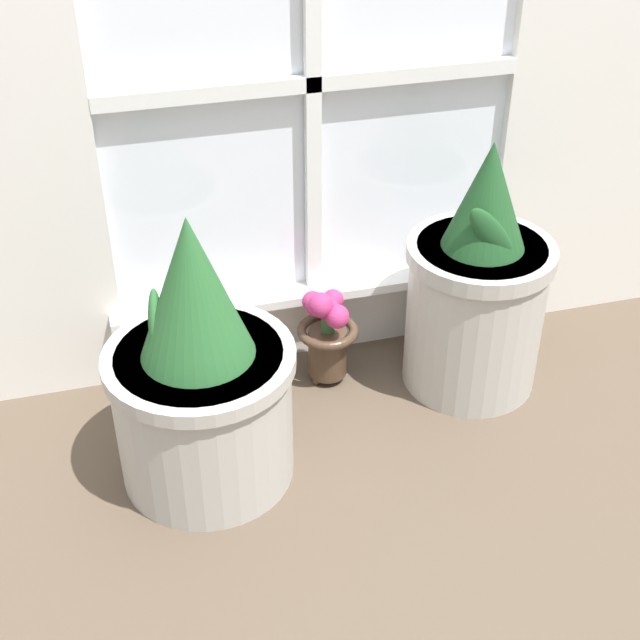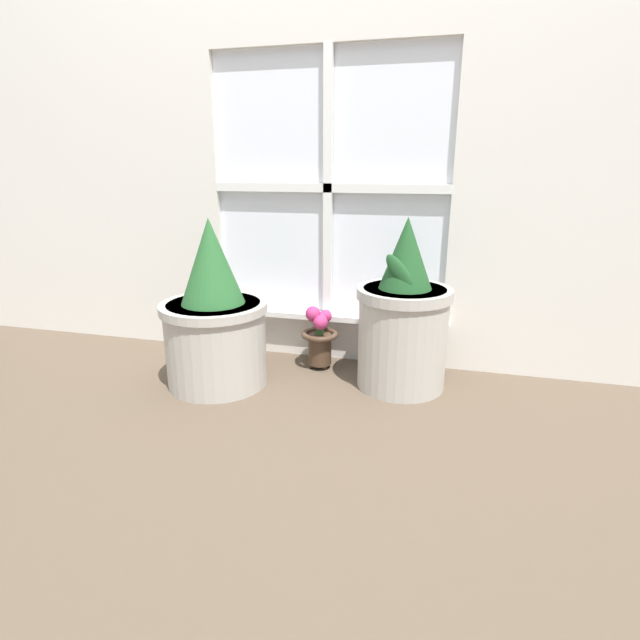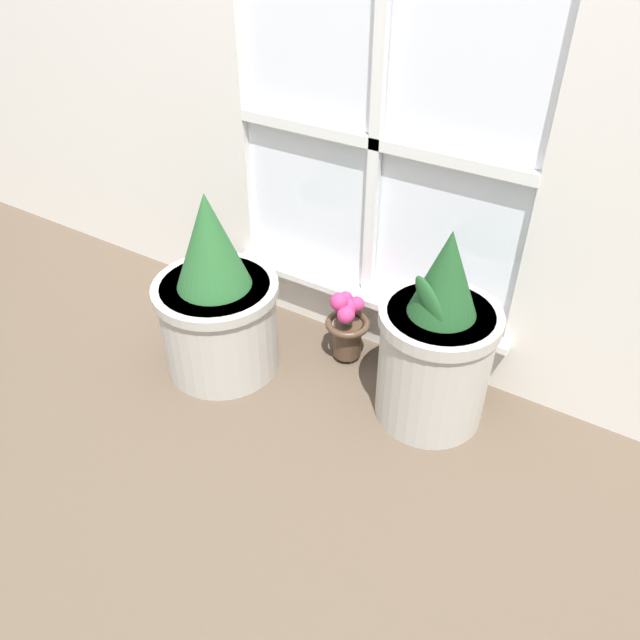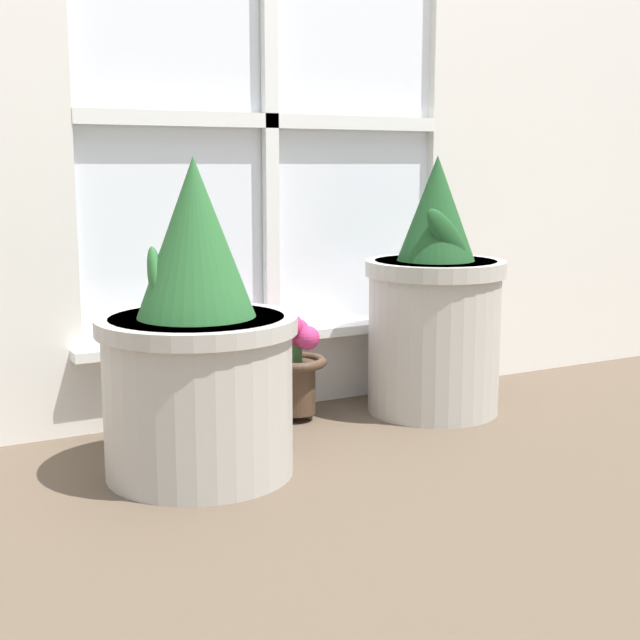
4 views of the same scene
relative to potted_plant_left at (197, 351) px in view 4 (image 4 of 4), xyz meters
The scene contains 4 objects.
ground_plane 0.46m from the potted_plant_left, 22.46° to the right, with size 10.00×10.00×0.00m, color brown.
potted_plant_left is the anchor object (origin of this frame).
potted_plant_right 0.72m from the potted_plant_left, 12.77° to the left, with size 0.35×0.35×0.65m.
flower_vase 0.44m from the potted_plant_left, 35.96° to the left, with size 0.15×0.15×0.27m.
Camera 4 is at (-0.97, -1.52, 0.63)m, focal length 50.00 mm.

